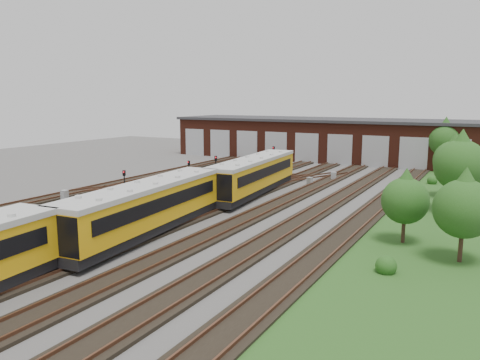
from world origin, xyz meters
The scene contains 22 objects.
ground centered at (0.00, 0.00, 0.00)m, with size 120.00×120.00×0.00m, color #454240.
track_network centered at (-0.17, 0.59, 0.11)m, with size 30.40×70.00×0.33m.
maintenance_shed centered at (-0.01, 39.97, 3.20)m, with size 51.00×12.50×6.35m.
grass_verge centered at (19.00, 10.00, 0.03)m, with size 8.00×55.00×0.05m, color #29531B.
metro_train centered at (2.00, -6.59, 2.04)m, with size 4.37×48.36×3.34m.
signal_mast_0 centered at (-6.52, 0.36, 1.94)m, with size 0.29×0.27×3.02m.
signal_mast_1 centered at (-3.82, 11.64, 2.12)m, with size 0.32×0.31×3.30m.
signal_mast_2 centered at (-5.69, 9.23, 1.89)m, with size 0.29×0.28×2.93m.
signal_mast_3 centered at (-1.56, 21.52, 2.28)m, with size 0.31×0.29×3.57m.
relay_cabinet_0 centered at (-12.12, -1.64, 0.50)m, with size 0.60×0.50×1.00m, color #949799.
relay_cabinet_1 centered at (-2.06, 18.14, 0.50)m, with size 0.60×0.50×0.99m, color #949799.
relay_cabinet_2 centered at (-9.17, -2.57, 0.50)m, with size 0.60×0.50×0.99m, color #949799.
relay_cabinet_3 centered at (4.99, 16.95, 0.45)m, with size 0.54×0.45×0.90m, color #949799.
relay_cabinet_4 centered at (6.30, 21.24, 0.50)m, with size 0.59×0.50×0.99m, color #949799.
tree_0 centered at (16.64, 35.00, 4.59)m, with size 4.31×4.31×7.14m.
tree_1 centered at (19.22, 17.31, 4.05)m, with size 3.80×3.80×6.30m.
tree_2 centered at (20.22, 11.00, 4.50)m, with size 4.23×4.23×7.00m.
tree_3 centered at (17.83, 0.19, 3.22)m, with size 3.03×3.03×5.02m.
tree_4 centered at (21.40, -2.08, 3.61)m, with size 3.39×3.39×5.62m.
bush_0 centered at (18.03, -5.88, 0.58)m, with size 1.15×1.15×1.15m, color #1C4915.
bush_1 centered at (16.65, 24.24, 0.55)m, with size 1.10×1.10×1.10m, color #1C4915.
bush_2 centered at (19.37, 35.00, 0.79)m, with size 1.58×1.58×1.58m, color #1C4915.
Camera 1 is at (22.87, -30.90, 9.37)m, focal length 35.00 mm.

